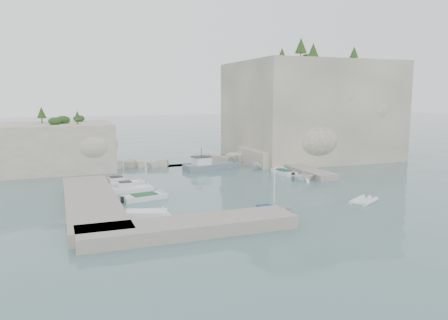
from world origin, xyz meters
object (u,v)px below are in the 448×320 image
object	(u,v)px
motorboat_b	(132,192)
tender_east_a	(303,181)
motorboat_c	(144,200)
rowboat	(274,214)
motorboat_e	(146,216)
inflatable_dinghy	(364,202)
tender_east_c	(281,172)
tender_east_d	(263,169)
tender_east_b	(284,174)
motorboat_a	(123,186)
work_boat	(211,169)

from	to	relation	value
motorboat_b	tender_east_a	size ratio (longest dim) A/B	1.60
motorboat_c	rowboat	xyz separation A→B (m)	(10.44, -10.33, 0.00)
motorboat_c	tender_east_a	size ratio (longest dim) A/B	1.56
motorboat_e	tender_east_a	distance (m)	24.89
motorboat_c	inflatable_dinghy	distance (m)	23.52
tender_east_c	rowboat	bearing A→B (deg)	163.49
motorboat_c	tender_east_d	distance (m)	24.88
motorboat_b	tender_east_d	xyz separation A→B (m)	(21.62, 9.16, 0.00)
rowboat	tender_east_d	world-z (taller)	tender_east_d
motorboat_c	tender_east_b	distance (m)	23.10
motorboat_b	motorboat_a	distance (m)	3.59
motorboat_b	tender_east_a	distance (m)	22.50
motorboat_b	tender_east_d	bearing A→B (deg)	18.71
motorboat_e	tender_east_d	size ratio (longest dim) A/B	1.05
motorboat_e	tender_east_b	bearing A→B (deg)	51.36
rowboat	tender_east_c	bearing A→B (deg)	-40.55
motorboat_e	motorboat_a	size ratio (longest dim) A/B	0.75
motorboat_e	tender_east_d	bearing A→B (deg)	60.68
work_boat	inflatable_dinghy	bearing A→B (deg)	-81.43
motorboat_c	tender_east_a	world-z (taller)	tender_east_a
motorboat_e	tender_east_d	world-z (taller)	tender_east_d
inflatable_dinghy	motorboat_c	bearing A→B (deg)	125.70
inflatable_dinghy	work_boat	xyz separation A→B (m)	(-8.13, 25.72, 0.00)
tender_east_a	motorboat_a	bearing A→B (deg)	89.44
inflatable_dinghy	tender_east_b	distance (m)	17.71
tender_east_a	motorboat_c	bearing A→B (deg)	109.30
tender_east_b	tender_east_c	size ratio (longest dim) A/B	1.00
motorboat_c	inflatable_dinghy	world-z (taller)	motorboat_c
tender_east_c	motorboat_a	bearing A→B (deg)	108.21
motorboat_c	tender_east_a	xyz separation A→B (m)	(21.75, 3.07, 0.00)
motorboat_c	motorboat_b	size ratio (longest dim) A/B	0.98
motorboat_a	tender_east_a	xyz separation A→B (m)	(22.99, -4.81, 0.00)
tender_east_b	motorboat_b	bearing A→B (deg)	96.02
motorboat_a	tender_east_c	xyz separation A→B (m)	(23.26, 1.99, 0.00)
tender_east_b	motorboat_e	bearing A→B (deg)	119.50
tender_east_c	tender_east_d	bearing A→B (deg)	30.60
inflatable_dinghy	tender_east_a	bearing A→B (deg)	58.47
motorboat_e	inflatable_dinghy	xyz separation A→B (m)	(22.62, -2.81, 0.00)
motorboat_c	motorboat_a	size ratio (longest dim) A/B	0.91
motorboat_c	motorboat_e	bearing A→B (deg)	-111.53
motorboat_e	motorboat_c	bearing A→B (deg)	98.61
motorboat_b	inflatable_dinghy	size ratio (longest dim) A/B	1.42
rowboat	tender_east_a	bearing A→B (deg)	-50.87
tender_east_c	work_boat	distance (m)	10.72
motorboat_a	tender_east_c	size ratio (longest dim) A/B	1.15
motorboat_a	tender_east_a	world-z (taller)	tender_east_a
rowboat	tender_east_b	size ratio (longest dim) A/B	0.87
motorboat_c	rowboat	world-z (taller)	rowboat
motorboat_e	motorboat_b	size ratio (longest dim) A/B	0.81
motorboat_e	motorboat_a	distance (m)	14.62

